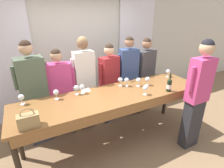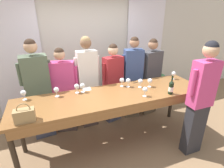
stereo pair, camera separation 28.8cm
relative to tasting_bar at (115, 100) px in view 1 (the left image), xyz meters
The scene contains 27 objects.
ground_plane 0.91m from the tasting_bar, 90.00° to the left, with size 18.00×18.00×0.00m, color #846647.
wall_back 1.79m from the tasting_bar, 90.00° to the left, with size 12.00×0.06×2.80m.
curtain_panel_left 2.30m from the tasting_bar, 132.71° to the left, with size 1.02×0.03×2.69m.
curtain_panel_right 2.30m from the tasting_bar, 47.29° to the left, with size 1.02×0.03×2.69m.
tasting_bar is the anchor object (origin of this frame).
wine_bottle 0.95m from the tasting_bar, 18.49° to the right, with size 0.08×0.08×0.32m.
handbag 1.34m from the tasting_bar, 167.57° to the right, with size 0.24×0.12×0.25m.
wine_glass_front_left 0.44m from the tasting_bar, 47.77° to the left, with size 0.08×0.08×0.16m.
wine_glass_front_mid 0.75m from the tasting_bar, ahead, with size 0.08×0.08×0.16m.
wine_glass_front_right 0.46m from the tasting_bar, 32.17° to the left, with size 0.08×0.08×0.16m.
wine_glass_center_left 0.94m from the tasting_bar, 161.99° to the left, with size 0.08×0.08×0.16m.
wine_glass_center_mid 0.53m from the tasting_bar, 26.19° to the right, with size 0.08×0.08×0.16m.
wine_glass_center_right 0.58m from the tasting_bar, 147.09° to the left, with size 0.08×0.08×0.16m.
wine_glass_back_left 0.66m from the tasting_bar, 151.15° to the left, with size 0.08×0.08×0.16m.
wine_glass_back_mid 1.41m from the tasting_bar, 165.55° to the left, with size 0.08×0.08×0.16m.
wine_glass_back_right 1.40m from the tasting_bar, 10.09° to the left, with size 0.08×0.08×0.16m.
wine_glass_near_host 0.59m from the tasting_bar, 12.86° to the left, with size 0.08×0.08×0.16m.
napkin 0.55m from the tasting_bar, 133.31° to the left, with size 0.16×0.16×0.00m.
pen 0.68m from the tasting_bar, 30.59° to the left, with size 0.13×0.03×0.01m.
guest_olive_jacket 1.38m from the tasting_bar, 147.46° to the left, with size 0.55×0.32×1.86m.
guest_pink_top 1.05m from the tasting_bar, 134.56° to the left, with size 0.57×0.30×1.68m.
guest_cream_sweater 0.79m from the tasting_bar, 109.23° to the left, with size 0.49×0.22×1.86m.
guest_striped_shirt 0.79m from the tasting_bar, 70.28° to the left, with size 0.50×0.30×1.69m.
guest_navy_coat 1.04m from the tasting_bar, 45.87° to the left, with size 0.50×0.29×1.80m.
guest_beige_cap 1.38m from the tasting_bar, 32.60° to the left, with size 0.56×0.32×1.74m.
host_pouring 1.33m from the tasting_bar, 28.25° to the right, with size 0.48×0.22×1.90m.
potted_plant 2.49m from the tasting_bar, 35.16° to the left, with size 0.28×0.28×0.65m.
Camera 1 is at (-1.22, -2.28, 2.26)m, focal length 28.00 mm.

